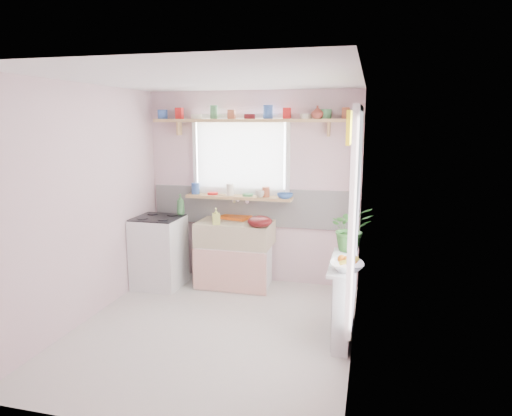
# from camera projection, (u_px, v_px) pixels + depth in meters

# --- Properties ---
(room) EXTENTS (3.20, 3.20, 3.20)m
(room) POSITION_uv_depth(u_px,v_px,m) (293.00, 189.00, 5.09)
(room) COLOR beige
(room) RESTS_ON ground
(sink_unit) EXTENTS (0.95, 0.65, 1.11)m
(sink_unit) POSITION_uv_depth(u_px,v_px,m) (235.00, 254.00, 5.88)
(sink_unit) COLOR white
(sink_unit) RESTS_ON ground
(cooker) EXTENTS (0.58, 0.58, 0.93)m
(cooker) POSITION_uv_depth(u_px,v_px,m) (159.00, 251.00, 5.87)
(cooker) COLOR white
(cooker) RESTS_ON ground
(radiator_ledge) EXTENTS (0.22, 0.95, 0.78)m
(radiator_ledge) POSITION_uv_depth(u_px,v_px,m) (344.00, 298.00, 4.50)
(radiator_ledge) COLOR white
(radiator_ledge) RESTS_ON ground
(windowsill) EXTENTS (1.40, 0.22, 0.04)m
(windowsill) POSITION_uv_depth(u_px,v_px,m) (239.00, 197.00, 5.92)
(windowsill) COLOR tan
(windowsill) RESTS_ON room
(pine_shelf) EXTENTS (2.52, 0.24, 0.04)m
(pine_shelf) POSITION_uv_depth(u_px,v_px,m) (250.00, 121.00, 5.69)
(pine_shelf) COLOR tan
(pine_shelf) RESTS_ON room
(shelf_crockery) EXTENTS (2.47, 0.11, 0.12)m
(shelf_crockery) POSITION_uv_depth(u_px,v_px,m) (250.00, 114.00, 5.68)
(shelf_crockery) COLOR #3359A5
(shelf_crockery) RESTS_ON pine_shelf
(sill_crockery) EXTENTS (1.35, 0.11, 0.12)m
(sill_crockery) POSITION_uv_depth(u_px,v_px,m) (235.00, 191.00, 5.92)
(sill_crockery) COLOR #3359A5
(sill_crockery) RESTS_ON windowsill
(dish_tray) EXTENTS (0.43, 0.36, 0.04)m
(dish_tray) POSITION_uv_depth(u_px,v_px,m) (236.00, 217.00, 6.01)
(dish_tray) COLOR #D25312
(dish_tray) RESTS_ON sink_unit
(colander) EXTENTS (0.34, 0.34, 0.14)m
(colander) POSITION_uv_depth(u_px,v_px,m) (260.00, 221.00, 5.51)
(colander) COLOR #510E0F
(colander) RESTS_ON sink_unit
(jade_plant) EXTENTS (0.53, 0.49, 0.48)m
(jade_plant) POSITION_uv_depth(u_px,v_px,m) (351.00, 228.00, 4.75)
(jade_plant) COLOR #32692A
(jade_plant) RESTS_ON radiator_ledge
(fruit_bowl) EXTENTS (0.35, 0.35, 0.08)m
(fruit_bowl) POSITION_uv_depth(u_px,v_px,m) (347.00, 266.00, 4.15)
(fruit_bowl) COLOR white
(fruit_bowl) RESTS_ON radiator_ledge
(herb_pot) EXTENTS (0.13, 0.11, 0.22)m
(herb_pot) POSITION_uv_depth(u_px,v_px,m) (350.00, 243.00, 4.66)
(herb_pot) COLOR #2A692A
(herb_pot) RESTS_ON radiator_ledge
(soap_bottle_sink) EXTENTS (0.12, 0.12, 0.21)m
(soap_bottle_sink) POSITION_uv_depth(u_px,v_px,m) (216.00, 216.00, 5.64)
(soap_bottle_sink) COLOR #C6CF5C
(soap_bottle_sink) RESTS_ON sink_unit
(sill_cup) EXTENTS (0.12, 0.12, 0.09)m
(sill_cup) POSITION_uv_depth(u_px,v_px,m) (260.00, 194.00, 5.78)
(sill_cup) COLOR beige
(sill_cup) RESTS_ON windowsill
(sill_bowl) EXTENTS (0.22, 0.22, 0.06)m
(sill_bowl) POSITION_uv_depth(u_px,v_px,m) (285.00, 196.00, 5.71)
(sill_bowl) COLOR #3563AD
(sill_bowl) RESTS_ON windowsill
(shelf_vase) EXTENTS (0.19, 0.19, 0.15)m
(shelf_vase) POSITION_uv_depth(u_px,v_px,m) (317.00, 112.00, 5.41)
(shelf_vase) COLOR brown
(shelf_vase) RESTS_ON pine_shelf
(cooker_bottle) EXTENTS (0.11, 0.11, 0.27)m
(cooker_bottle) POSITION_uv_depth(u_px,v_px,m) (180.00, 204.00, 5.92)
(cooker_bottle) COLOR #3A7540
(cooker_bottle) RESTS_ON cooker
(fruit) EXTENTS (0.20, 0.14, 0.10)m
(fruit) POSITION_uv_depth(u_px,v_px,m) (348.00, 260.00, 4.14)
(fruit) COLOR orange
(fruit) RESTS_ON fruit_bowl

